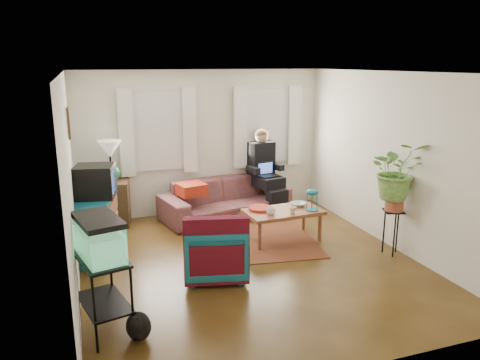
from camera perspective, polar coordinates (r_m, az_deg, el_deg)
name	(u,v)px	position (r m, az deg, el deg)	size (l,w,h in m)	color
floor	(249,263)	(6.64, 1.15, -10.06)	(4.50, 5.00, 0.01)	#4F2B14
ceiling	(250,72)	(6.05, 1.27, 13.00)	(4.50, 5.00, 0.01)	white
wall_back	(202,143)	(8.56, -4.62, 4.57)	(4.50, 0.01, 2.60)	silver
wall_front	(353,237)	(4.06, 13.59, -6.77)	(4.50, 0.01, 2.60)	silver
wall_left	(71,187)	(5.85, -19.94, -0.78)	(0.01, 5.00, 2.60)	silver
wall_right	(392,161)	(7.29, 18.05, 2.22)	(0.01, 5.00, 2.60)	silver
window_left	(158,131)	(8.34, -9.97, 5.88)	(1.08, 0.04, 1.38)	white
window_right	(266,126)	(8.89, 3.25, 6.58)	(1.08, 0.04, 1.38)	white
curtains_left	(159,132)	(8.26, -9.88, 5.81)	(1.36, 0.06, 1.50)	white
curtains_right	(268,127)	(8.82, 3.45, 6.52)	(1.36, 0.06, 1.50)	white
picture_frame	(69,123)	(6.57, -20.08, 6.56)	(0.04, 0.32, 0.40)	#3D2616
area_rug	(250,243)	(7.31, 1.26, -7.63)	(2.00, 1.60, 0.01)	brown
sofa	(226,192)	(8.40, -1.76, -1.49)	(2.32, 0.92, 0.91)	brown
seated_person	(264,174)	(8.77, 2.99, 0.77)	(0.58, 0.71, 1.38)	black
side_table	(113,203)	(8.27, -15.18, -2.75)	(0.53, 0.53, 0.77)	#3A2416
table_lamp	(111,162)	(8.09, -15.51, 2.12)	(0.40, 0.40, 0.71)	white
dresser	(96,228)	(6.99, -17.17, -5.61)	(0.48, 0.96, 0.86)	#105063
crt_tv	(95,181)	(6.89, -17.27, -0.16)	(0.53, 0.48, 0.46)	black
aquarium_stand	(104,295)	(5.12, -16.28, -13.31)	(0.41, 0.74, 0.83)	black
aquarium	(99,237)	(4.86, -16.79, -6.69)	(0.37, 0.67, 0.43)	#7FD899
black_cat	(138,323)	(5.04, -12.29, -16.72)	(0.25, 0.39, 0.33)	black
armchair	(215,247)	(6.13, -3.03, -8.13)	(0.78, 0.73, 0.80)	navy
serape_throw	(216,244)	(5.78, -2.89, -7.76)	(0.81, 0.19, 0.66)	#9E0A0A
coffee_table	(283,225)	(7.38, 5.27, -5.50)	(1.18, 0.65, 0.49)	brown
cup_a	(271,211)	(7.08, 3.79, -3.80)	(0.13, 0.13, 0.11)	white
cup_b	(293,210)	(7.15, 6.42, -3.69)	(0.11, 0.11, 0.10)	beige
bowl	(298,204)	(7.53, 7.12, -2.95)	(0.23, 0.23, 0.06)	white
snack_tray	(260,208)	(7.30, 2.47, -3.48)	(0.37, 0.37, 0.04)	#B21414
birdcage	(312,199)	(7.31, 8.77, -2.36)	(0.19, 0.19, 0.34)	#115B6B
plant_stand	(392,232)	(7.15, 18.01, -6.08)	(0.28, 0.28, 0.66)	black
potted_plant	(396,179)	(6.93, 18.51, 0.08)	(0.76, 0.66, 0.84)	#599947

